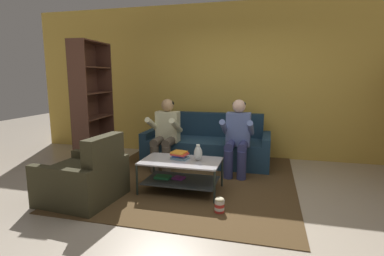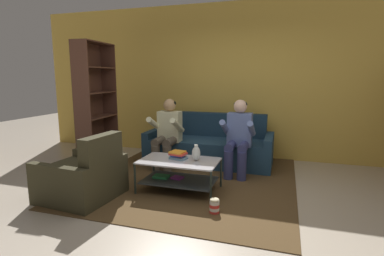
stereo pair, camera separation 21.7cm
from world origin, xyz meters
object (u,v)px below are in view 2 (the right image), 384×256
at_px(person_seated_left, 167,131).
at_px(book_stack, 178,155).
at_px(bookshelf, 94,117).
at_px(armchair, 83,177).
at_px(coffee_table, 178,170).
at_px(vase, 196,153).
at_px(couch, 209,147).
at_px(popcorn_tub, 214,206).
at_px(person_seated_right, 239,134).

xyz_separation_m(person_seated_left, book_stack, (0.51, -0.87, -0.16)).
distance_m(book_stack, bookshelf, 1.97).
bearing_deg(armchair, coffee_table, 29.09).
bearing_deg(armchair, vase, 26.22).
bearing_deg(couch, bookshelf, -159.94).
relative_size(book_stack, armchair, 0.27).
height_order(vase, popcorn_tub, vase).
bearing_deg(book_stack, bookshelf, 158.72).
relative_size(couch, vase, 10.14).
height_order(coffee_table, vase, vase).
distance_m(person_seated_left, armchair, 1.66).
bearing_deg(person_seated_left, bookshelf, -172.55).
relative_size(person_seated_left, armchair, 1.26).
distance_m(couch, coffee_table, 1.46).
height_order(person_seated_left, coffee_table, person_seated_left).
xyz_separation_m(coffee_table, armchair, (-1.07, -0.60, -0.01)).
bearing_deg(popcorn_tub, bookshelf, 152.36).
relative_size(couch, bookshelf, 1.05).
bearing_deg(couch, armchair, -118.97).
height_order(couch, coffee_table, couch).
bearing_deg(person_seated_right, couch, 138.91).
distance_m(vase, armchair, 1.48).
relative_size(person_seated_left, bookshelf, 0.55).
relative_size(couch, armchair, 2.39).
distance_m(couch, person_seated_left, 0.87).
relative_size(person_seated_right, armchair, 1.28).
distance_m(vase, book_stack, 0.27).
bearing_deg(coffee_table, person_seated_left, 119.77).
distance_m(person_seated_right, armchair, 2.34).
bearing_deg(armchair, person_seated_right, 41.43).
bearing_deg(vase, person_seated_right, 64.30).
relative_size(book_stack, popcorn_tub, 1.34).
bearing_deg(bookshelf, vase, -19.07).
relative_size(couch, person_seated_right, 1.87).
relative_size(person_seated_right, bookshelf, 0.56).
xyz_separation_m(person_seated_right, book_stack, (-0.69, -0.87, -0.16)).
distance_m(person_seated_left, coffee_table, 1.13).
height_order(person_seated_right, book_stack, person_seated_right).
xyz_separation_m(person_seated_right, popcorn_tub, (-0.04, -1.46, -0.56)).
height_order(bookshelf, armchair, bookshelf).
xyz_separation_m(person_seated_left, armchair, (-0.54, -1.53, -0.37)).
xyz_separation_m(book_stack, bookshelf, (-1.81, 0.70, 0.35)).
bearing_deg(coffee_table, bookshelf, 157.41).
relative_size(couch, popcorn_tub, 12.04).
bearing_deg(person_seated_left, popcorn_tub, -51.51).
height_order(person_seated_right, bookshelf, bookshelf).
bearing_deg(popcorn_tub, person_seated_right, 88.56).
bearing_deg(vase, popcorn_tub, -55.74).
bearing_deg(vase, armchair, -153.78).
bearing_deg(coffee_table, couch, 87.47).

